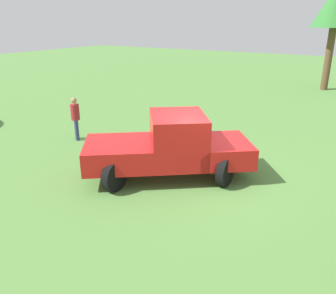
% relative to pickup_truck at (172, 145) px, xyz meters
% --- Properties ---
extents(ground_plane, '(80.00, 80.00, 0.00)m').
position_rel_pickup_truck_xyz_m(ground_plane, '(0.26, -0.81, -0.96)').
color(ground_plane, '#54843D').
extents(pickup_truck, '(4.29, 4.80, 1.84)m').
position_rel_pickup_truck_xyz_m(pickup_truck, '(0.00, 0.00, 0.00)').
color(pickup_truck, black).
rests_on(pickup_truck, ground_plane).
extents(person_bystander, '(0.45, 0.45, 1.62)m').
position_rel_pickup_truck_xyz_m(person_bystander, '(0.88, 4.75, -0.05)').
color(person_bystander, navy).
rests_on(person_bystander, ground_plane).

